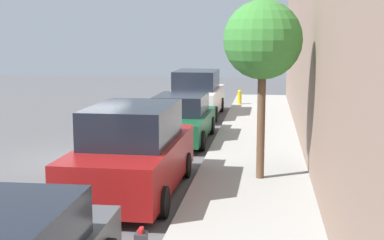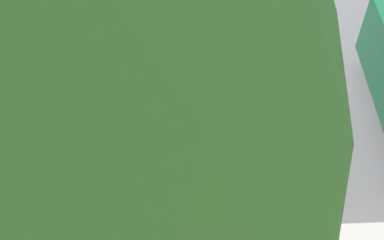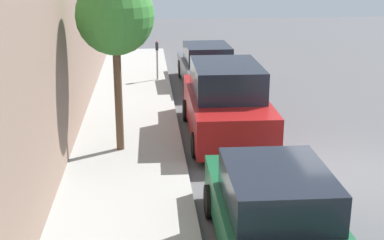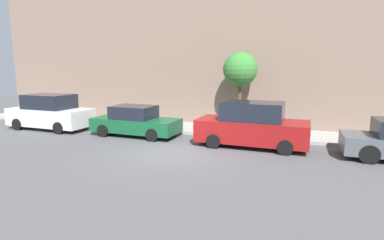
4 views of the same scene
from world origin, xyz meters
TOP-DOWN VIEW (x-y plane):
  - ground_plane at (0.00, 0.00)m, footprint 60.00×60.00m
  - sidewalk at (4.86, 0.00)m, footprint 2.71×32.00m
  - parked_sedan_nearest at (2.13, -8.63)m, footprint 1.92×4.54m
  - parked_suv_second at (2.27, -2.85)m, footprint 2.08×4.82m
  - parked_sedan_third at (2.37, 3.13)m, footprint 1.92×4.52m
  - parking_meter_near at (3.95, -9.12)m, footprint 0.11×0.15m
  - street_tree at (5.04, -1.69)m, footprint 1.81×1.81m

SIDE VIEW (x-z plane):
  - ground_plane at x=0.00m, z-range 0.00..0.00m
  - sidewalk at x=4.86m, z-range 0.00..0.15m
  - parked_sedan_nearest at x=2.13m, z-range -0.05..1.49m
  - parked_sedan_third at x=2.37m, z-range -0.04..1.50m
  - parked_suv_second at x=2.27m, z-range -0.06..1.92m
  - parking_meter_near at x=3.95m, z-range 0.32..1.77m
  - street_tree at x=5.04m, z-range 1.28..5.41m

